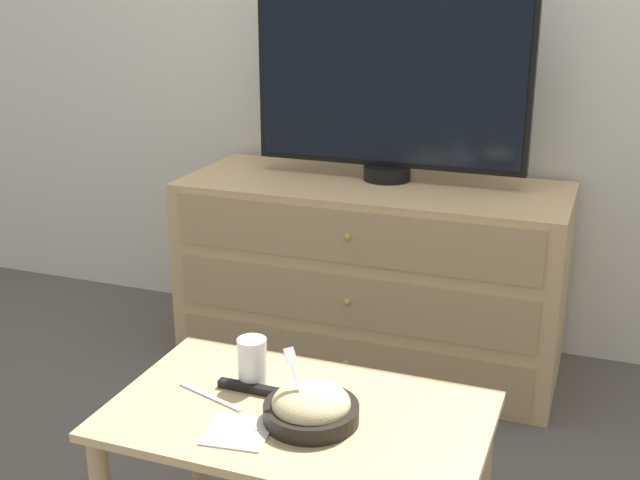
# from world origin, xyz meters

# --- Properties ---
(ground_plane) EXTENTS (12.00, 12.00, 0.00)m
(ground_plane) POSITION_xyz_m (0.00, 0.00, 0.00)
(ground_plane) COLOR #56514C
(wall_back) EXTENTS (12.00, 0.05, 2.60)m
(wall_back) POSITION_xyz_m (0.00, 0.03, 1.30)
(wall_back) COLOR silver
(wall_back) RESTS_ON ground_plane
(dresser) EXTENTS (1.37, 0.57, 0.69)m
(dresser) POSITION_xyz_m (-0.09, -0.31, 0.34)
(dresser) COLOR tan
(dresser) RESTS_ON ground_plane
(tv) EXTENTS (0.98, 0.17, 0.68)m
(tv) POSITION_xyz_m (-0.06, -0.24, 1.04)
(tv) COLOR black
(tv) RESTS_ON dresser
(coffee_table) EXTENTS (0.83, 0.50, 0.49)m
(coffee_table) POSITION_xyz_m (0.11, -1.53, 0.40)
(coffee_table) COLOR tan
(coffee_table) RESTS_ON ground_plane
(takeout_bowl) EXTENTS (0.21, 0.21, 0.16)m
(takeout_bowl) POSITION_xyz_m (0.15, -1.55, 0.52)
(takeout_bowl) COLOR black
(takeout_bowl) RESTS_ON coffee_table
(drink_cup) EXTENTS (0.07, 0.07, 0.11)m
(drink_cup) POSITION_xyz_m (-0.03, -1.45, 0.54)
(drink_cup) COLOR white
(drink_cup) RESTS_ON coffee_table
(napkin) EXTENTS (0.15, 0.15, 0.00)m
(napkin) POSITION_xyz_m (0.03, -1.65, 0.49)
(napkin) COLOR silver
(napkin) RESTS_ON coffee_table
(knife) EXTENTS (0.19, 0.07, 0.01)m
(knife) POSITION_xyz_m (-0.10, -1.54, 0.49)
(knife) COLOR white
(knife) RESTS_ON coffee_table
(remote_control) EXTENTS (0.16, 0.02, 0.02)m
(remote_control) POSITION_xyz_m (-0.02, -1.49, 0.50)
(remote_control) COLOR black
(remote_control) RESTS_ON coffee_table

